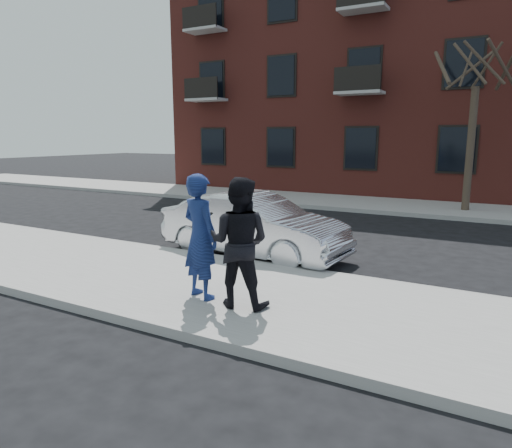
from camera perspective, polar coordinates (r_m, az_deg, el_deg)
The scene contains 10 objects.
ground at distance 9.05m, azimuth -11.74°, elevation -6.74°, with size 100.00×100.00×0.00m, color black.
near_sidewalk at distance 8.85m, azimuth -12.81°, elevation -6.68°, with size 50.00×3.50×0.15m, color gray.
near_curb at distance 10.21m, azimuth -6.12°, elevation -4.11°, with size 50.00×0.10×0.15m, color #999691.
far_sidewalk at distance 18.84m, azimuth 10.95°, elevation 2.68°, with size 50.00×3.50×0.15m, color gray.
far_curb at distance 17.15m, azimuth 9.10°, elevation 1.94°, with size 50.00×0.10×0.15m, color #999691.
apartment_building at distance 25.03m, azimuth 21.12°, elevation 18.13°, with size 24.30×10.30×12.30m.
street_tree at distance 17.79m, azimuth 26.10°, elevation 18.96°, with size 3.60×3.60×6.80m.
silver_sedan at distance 10.35m, azimuth -0.32°, elevation -0.17°, with size 1.53×4.37×1.44m, color silver.
man_hoodie at distance 7.27m, azimuth -6.97°, elevation -1.57°, with size 0.84×0.68×2.00m.
man_peacoat at distance 6.86m, azimuth -2.11°, elevation -2.34°, with size 1.08×0.91×1.98m.
Camera 1 is at (5.66, -6.53, 2.71)m, focal length 32.00 mm.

